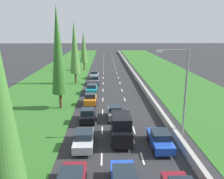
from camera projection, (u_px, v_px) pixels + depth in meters
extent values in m
plane|color=#28282B|center=(110.00, 71.00, 63.83)|extent=(300.00, 300.00, 0.00)
cube|color=#2D6623|center=(63.00, 71.00, 63.43)|extent=(14.00, 140.00, 0.04)
cube|color=#2D6623|center=(163.00, 71.00, 64.27)|extent=(14.00, 140.00, 0.04)
cube|color=#9E9B93|center=(131.00, 70.00, 63.90)|extent=(0.44, 120.00, 0.85)
cube|color=white|center=(102.00, 159.00, 20.13)|extent=(0.14, 2.00, 0.01)
cube|color=white|center=(102.00, 130.00, 25.95)|extent=(0.14, 2.00, 0.01)
cube|color=white|center=(103.00, 112.00, 31.77)|extent=(0.14, 2.00, 0.01)
cube|color=white|center=(103.00, 99.00, 37.59)|extent=(0.14, 2.00, 0.01)
cube|color=white|center=(103.00, 90.00, 43.41)|extent=(0.14, 2.00, 0.01)
cube|color=white|center=(103.00, 83.00, 49.23)|extent=(0.14, 2.00, 0.01)
cube|color=white|center=(103.00, 78.00, 55.05)|extent=(0.14, 2.00, 0.01)
cube|color=white|center=(103.00, 73.00, 60.86)|extent=(0.14, 2.00, 0.01)
cube|color=white|center=(103.00, 70.00, 66.68)|extent=(0.14, 2.00, 0.01)
cube|color=white|center=(104.00, 66.00, 72.50)|extent=(0.14, 2.00, 0.01)
cube|color=white|center=(104.00, 64.00, 78.32)|extent=(0.14, 2.00, 0.01)
cube|color=white|center=(104.00, 61.00, 84.14)|extent=(0.14, 2.00, 0.01)
cube|color=white|center=(104.00, 60.00, 89.96)|extent=(0.14, 2.00, 0.01)
cube|color=white|center=(104.00, 58.00, 95.78)|extent=(0.14, 2.00, 0.01)
cube|color=white|center=(104.00, 56.00, 101.60)|extent=(0.14, 2.00, 0.01)
cube|color=white|center=(104.00, 55.00, 107.42)|extent=(0.14, 2.00, 0.01)
cube|color=white|center=(104.00, 54.00, 113.24)|extent=(0.14, 2.00, 0.01)
cube|color=white|center=(104.00, 52.00, 119.06)|extent=(0.14, 2.00, 0.01)
cube|color=white|center=(142.00, 158.00, 20.24)|extent=(0.14, 2.00, 0.01)
cube|color=white|center=(134.00, 130.00, 26.06)|extent=(0.14, 2.00, 0.01)
cube|color=white|center=(129.00, 112.00, 31.88)|extent=(0.14, 2.00, 0.01)
cube|color=white|center=(125.00, 99.00, 37.70)|extent=(0.14, 2.00, 0.01)
cube|color=white|center=(122.00, 90.00, 43.51)|extent=(0.14, 2.00, 0.01)
cube|color=white|center=(120.00, 83.00, 49.33)|extent=(0.14, 2.00, 0.01)
cube|color=white|center=(118.00, 78.00, 55.15)|extent=(0.14, 2.00, 0.01)
cube|color=white|center=(117.00, 73.00, 60.97)|extent=(0.14, 2.00, 0.01)
cube|color=white|center=(116.00, 69.00, 66.79)|extent=(0.14, 2.00, 0.01)
cube|color=white|center=(115.00, 66.00, 72.61)|extent=(0.14, 2.00, 0.01)
cube|color=white|center=(114.00, 64.00, 78.43)|extent=(0.14, 2.00, 0.01)
cube|color=white|center=(113.00, 61.00, 84.25)|extent=(0.14, 2.00, 0.01)
cube|color=white|center=(113.00, 59.00, 90.07)|extent=(0.14, 2.00, 0.01)
cube|color=white|center=(112.00, 58.00, 95.89)|extent=(0.14, 2.00, 0.01)
cube|color=white|center=(112.00, 56.00, 101.71)|extent=(0.14, 2.00, 0.01)
cube|color=white|center=(111.00, 55.00, 107.53)|extent=(0.14, 2.00, 0.01)
cube|color=white|center=(111.00, 54.00, 113.35)|extent=(0.14, 2.00, 0.01)
cube|color=white|center=(111.00, 52.00, 119.17)|extent=(0.14, 2.00, 0.01)
cube|color=#19232D|center=(71.00, 177.00, 15.45)|extent=(1.56, 1.90, 0.60)
cylinder|color=black|center=(63.00, 177.00, 17.17)|extent=(0.22, 0.64, 0.64)
cylinder|color=black|center=(85.00, 176.00, 17.22)|extent=(0.22, 0.64, 0.64)
cube|color=silver|center=(84.00, 140.00, 22.15)|extent=(1.76, 4.50, 0.72)
cube|color=#19232D|center=(84.00, 134.00, 21.84)|extent=(1.56, 1.90, 0.60)
cylinder|color=black|center=(77.00, 137.00, 23.57)|extent=(0.22, 0.64, 0.64)
cylinder|color=black|center=(93.00, 137.00, 23.61)|extent=(0.22, 0.64, 0.64)
cylinder|color=black|center=(74.00, 151.00, 20.86)|extent=(0.22, 0.64, 0.64)
cylinder|color=black|center=(92.00, 151.00, 20.91)|extent=(0.22, 0.64, 0.64)
cube|color=#19232D|center=(124.00, 175.00, 15.65)|extent=(1.56, 1.90, 0.60)
cylinder|color=black|center=(112.00, 175.00, 17.37)|extent=(0.22, 0.64, 0.64)
cylinder|color=black|center=(133.00, 175.00, 17.42)|extent=(0.22, 0.64, 0.64)
cube|color=black|center=(121.00, 131.00, 23.28)|extent=(1.90, 4.90, 1.40)
cube|color=black|center=(121.00, 120.00, 22.69)|extent=(1.80, 3.10, 1.10)
cylinder|color=black|center=(112.00, 131.00, 24.90)|extent=(0.22, 0.64, 0.64)
cylinder|color=black|center=(128.00, 131.00, 24.95)|extent=(0.22, 0.64, 0.64)
cylinder|color=black|center=(113.00, 145.00, 21.95)|extent=(0.22, 0.64, 0.64)
cylinder|color=black|center=(131.00, 145.00, 22.00)|extent=(0.22, 0.64, 0.64)
cube|color=slate|center=(115.00, 113.00, 29.24)|extent=(1.68, 3.90, 0.76)
cube|color=#19232D|center=(115.00, 109.00, 28.78)|extent=(1.52, 1.60, 0.64)
cylinder|color=black|center=(109.00, 113.00, 30.48)|extent=(0.22, 0.64, 0.64)
cylinder|color=black|center=(120.00, 113.00, 30.52)|extent=(0.22, 0.64, 0.64)
cylinder|color=black|center=(109.00, 120.00, 28.13)|extent=(0.22, 0.64, 0.64)
cylinder|color=black|center=(122.00, 120.00, 28.18)|extent=(0.22, 0.64, 0.64)
cube|color=black|center=(88.00, 116.00, 28.28)|extent=(1.68, 3.90, 0.76)
cube|color=#19232D|center=(88.00, 111.00, 27.82)|extent=(1.52, 1.60, 0.64)
cylinder|color=black|center=(82.00, 116.00, 29.52)|extent=(0.22, 0.64, 0.64)
cylinder|color=black|center=(95.00, 116.00, 29.57)|extent=(0.22, 0.64, 0.64)
cylinder|color=black|center=(81.00, 123.00, 27.18)|extent=(0.22, 0.64, 0.64)
cylinder|color=black|center=(94.00, 123.00, 27.23)|extent=(0.22, 0.64, 0.64)
cube|color=orange|center=(91.00, 100.00, 35.05)|extent=(1.68, 3.90, 0.76)
cube|color=#19232D|center=(90.00, 96.00, 34.59)|extent=(1.52, 1.60, 0.64)
cylinder|color=black|center=(86.00, 100.00, 36.29)|extent=(0.22, 0.64, 0.64)
cylinder|color=black|center=(96.00, 100.00, 36.34)|extent=(0.22, 0.64, 0.64)
cylinder|color=black|center=(85.00, 105.00, 33.95)|extent=(0.22, 0.64, 0.64)
cylinder|color=black|center=(95.00, 104.00, 34.00)|extent=(0.22, 0.64, 0.64)
cube|color=#1E47B7|center=(160.00, 141.00, 22.03)|extent=(1.76, 4.50, 0.72)
cube|color=#19232D|center=(161.00, 135.00, 21.72)|extent=(1.56, 1.90, 0.60)
cylinder|color=black|center=(149.00, 138.00, 23.44)|extent=(0.22, 0.64, 0.64)
cylinder|color=black|center=(165.00, 137.00, 23.49)|extent=(0.22, 0.64, 0.64)
cylinder|color=black|center=(154.00, 152.00, 20.74)|extent=(0.22, 0.64, 0.64)
cylinder|color=black|center=(172.00, 151.00, 20.79)|extent=(0.22, 0.64, 0.64)
cube|color=teal|center=(92.00, 89.00, 41.28)|extent=(1.76, 4.50, 0.72)
cube|color=#19232D|center=(92.00, 86.00, 40.98)|extent=(1.56, 1.90, 0.60)
cylinder|color=black|center=(88.00, 89.00, 42.70)|extent=(0.22, 0.64, 0.64)
cylinder|color=black|center=(97.00, 89.00, 42.75)|extent=(0.22, 0.64, 0.64)
cylinder|color=black|center=(87.00, 93.00, 39.99)|extent=(0.22, 0.64, 0.64)
cylinder|color=black|center=(96.00, 93.00, 40.04)|extent=(0.22, 0.64, 0.64)
cube|color=slate|center=(95.00, 81.00, 48.16)|extent=(1.68, 3.90, 0.76)
cube|color=#19232D|center=(95.00, 78.00, 47.70)|extent=(1.52, 1.60, 0.64)
cylinder|color=black|center=(92.00, 82.00, 49.40)|extent=(0.22, 0.64, 0.64)
cylinder|color=black|center=(99.00, 81.00, 49.45)|extent=(0.22, 0.64, 0.64)
cylinder|color=black|center=(91.00, 84.00, 47.06)|extent=(0.22, 0.64, 0.64)
cylinder|color=black|center=(99.00, 84.00, 47.10)|extent=(0.22, 0.64, 0.64)
cube|color=white|center=(95.00, 75.00, 54.27)|extent=(1.68, 3.90, 0.76)
cube|color=#19232D|center=(95.00, 72.00, 53.81)|extent=(1.52, 1.60, 0.64)
cylinder|color=black|center=(92.00, 76.00, 55.51)|extent=(0.22, 0.64, 0.64)
cylinder|color=black|center=(98.00, 76.00, 55.55)|extent=(0.22, 0.64, 0.64)
cylinder|color=black|center=(91.00, 78.00, 53.16)|extent=(0.22, 0.64, 0.64)
cylinder|color=black|center=(98.00, 78.00, 53.21)|extent=(0.22, 0.64, 0.64)
cylinder|color=#4C3823|center=(61.00, 101.00, 33.12)|extent=(0.41, 0.41, 2.20)
cone|color=#2D6623|center=(58.00, 50.00, 31.44)|extent=(2.15, 2.15, 11.77)
cylinder|color=#4C3823|center=(76.00, 78.00, 48.78)|extent=(0.40, 0.40, 2.20)
cone|color=#4C7F38|center=(74.00, 47.00, 47.23)|extent=(2.12, 2.12, 10.60)
cylinder|color=#4C3823|center=(84.00, 66.00, 65.44)|extent=(0.40, 0.40, 2.20)
cone|color=#4C7F38|center=(84.00, 47.00, 64.16)|extent=(2.06, 2.06, 8.38)
cylinder|color=gray|center=(185.00, 94.00, 23.48)|extent=(0.20, 0.20, 9.00)
cylinder|color=gray|center=(174.00, 50.00, 22.39)|extent=(2.80, 0.12, 0.12)
cube|color=silver|center=(160.00, 51.00, 22.37)|extent=(0.60, 0.28, 0.20)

